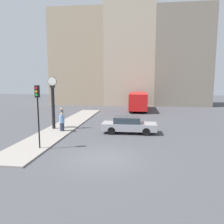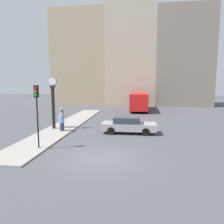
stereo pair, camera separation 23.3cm
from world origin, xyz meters
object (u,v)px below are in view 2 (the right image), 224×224
at_px(pedestrian_grey_jacket, 62,117).
at_px(sedan_car, 128,125).
at_px(bus_distant, 139,100).
at_px(street_clock, 53,103).
at_px(pedestrian_blue_stripe, 62,122).
at_px(traffic_light_near, 37,104).

bearing_deg(pedestrian_grey_jacket, sedan_car, -10.33).
distance_m(sedan_car, pedestrian_grey_jacket, 6.44).
xyz_separation_m(bus_distant, pedestrian_grey_jacket, (-7.04, -13.85, -0.47)).
bearing_deg(pedestrian_grey_jacket, street_clock, -127.14).
xyz_separation_m(bus_distant, street_clock, (-7.56, -14.53, 0.92)).
relative_size(pedestrian_blue_stripe, pedestrian_grey_jacket, 0.87).
distance_m(bus_distant, traffic_light_near, 21.27).
xyz_separation_m(pedestrian_blue_stripe, pedestrian_grey_jacket, (-0.56, 1.50, 0.16)).
bearing_deg(pedestrian_grey_jacket, traffic_light_near, -82.56).
bearing_deg(bus_distant, street_clock, -117.47).
height_order(sedan_car, bus_distant, bus_distant).
relative_size(sedan_car, traffic_light_near, 1.14).
height_order(sedan_car, street_clock, street_clock).
height_order(sedan_car, traffic_light_near, traffic_light_near).
height_order(street_clock, pedestrian_grey_jacket, street_clock).
bearing_deg(sedan_car, traffic_light_near, -136.05).
xyz_separation_m(bus_distant, pedestrian_blue_stripe, (-6.48, -15.35, -0.63)).
bearing_deg(sedan_car, street_clock, 176.05).
relative_size(bus_distant, traffic_light_near, 2.06).
bearing_deg(traffic_light_near, pedestrian_blue_stripe, 93.20).
relative_size(traffic_light_near, pedestrian_blue_stripe, 2.51).
xyz_separation_m(traffic_light_near, pedestrian_grey_jacket, (-0.84, 6.44, -1.93)).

